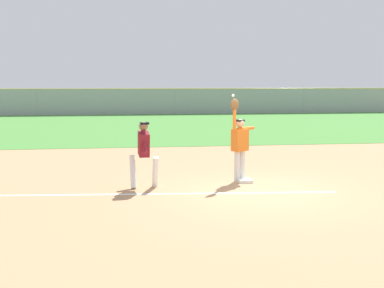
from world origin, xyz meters
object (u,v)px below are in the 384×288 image
object	(u,v)px
first_base	(245,181)
parked_car_white	(278,104)
baseball	(233,96)
parked_car_red	(140,105)
fielder	(239,141)
parked_car_tan	(78,105)
runner	(144,150)
parked_car_green	(213,104)

from	to	relation	value
first_base	parked_car_white	bearing A→B (deg)	70.49
baseball	parked_car_red	bearing A→B (deg)	94.87
fielder	parked_car_tan	size ratio (longest dim) A/B	0.51
parked_car_tan	parked_car_red	bearing A→B (deg)	-3.32
fielder	runner	world-z (taller)	fielder
fielder	parked_car_tan	world-z (taller)	fielder
parked_car_white	parked_car_tan	bearing A→B (deg)	175.36
first_base	parked_car_tan	distance (m)	28.96
fielder	baseball	bearing A→B (deg)	78.26
first_base	runner	xyz separation A→B (m)	(-2.74, -0.34, 0.96)
parked_car_green	fielder	bearing A→B (deg)	-104.25
parked_car_red	parked_car_white	size ratio (longest dim) A/B	1.02
first_base	parked_car_green	distance (m)	27.85
fielder	baseball	distance (m)	1.26
parked_car_tan	parked_car_red	world-z (taller)	same
fielder	parked_car_green	bearing A→B (deg)	-40.63
parked_car_white	parked_car_red	bearing A→B (deg)	175.29
runner	parked_car_white	bearing A→B (deg)	59.57
runner	fielder	bearing A→B (deg)	3.55
runner	parked_car_tan	world-z (taller)	runner
baseball	parked_car_white	size ratio (longest dim) A/B	0.02
first_base	parked_car_green	size ratio (longest dim) A/B	0.08
parked_car_red	parked_car_green	xyz separation A→B (m)	(6.44, -0.04, 0.00)
runner	parked_car_tan	size ratio (longest dim) A/B	0.39
fielder	parked_car_red	distance (m)	27.65
fielder	baseball	xyz separation A→B (m)	(-0.21, -0.08, 1.24)
parked_car_red	parked_car_white	bearing A→B (deg)	-8.57
fielder	parked_car_green	xyz separation A→B (m)	(3.88, 27.48, -0.45)
runner	parked_car_white	size ratio (longest dim) A/B	0.38
baseball	parked_car_green	bearing A→B (deg)	81.57
fielder	parked_car_red	world-z (taller)	fielder
runner	parked_car_green	world-z (taller)	runner
first_base	runner	bearing A→B (deg)	-172.86
first_base	fielder	distance (m)	1.09
parked_car_green	parked_car_white	size ratio (longest dim) A/B	1.02
parked_car_green	parked_car_white	bearing A→B (deg)	-10.32
baseball	parked_car_white	world-z (taller)	baseball
parked_car_tan	parked_car_white	distance (m)	17.69
parked_car_tan	parked_car_white	bearing A→B (deg)	-3.49
parked_car_tan	parked_car_red	xyz separation A→B (m)	(5.36, -0.18, 0.00)
runner	first_base	bearing A→B (deg)	0.92
first_base	parked_car_tan	world-z (taller)	parked_car_tan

